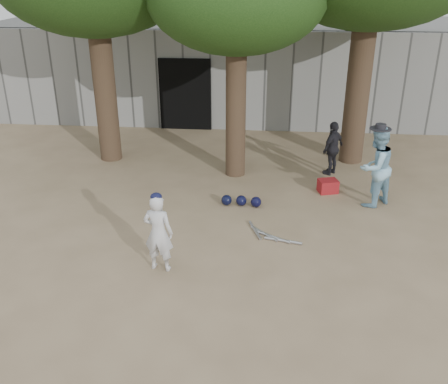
# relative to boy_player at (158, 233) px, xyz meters

# --- Properties ---
(ground) EXTENTS (70.00, 70.00, 0.00)m
(ground) POSITION_rel_boy_player_xyz_m (0.40, 0.18, -0.70)
(ground) COLOR #937C5E
(ground) RESTS_ON ground
(boy_player) EXTENTS (0.55, 0.40, 1.39)m
(boy_player) POSITION_rel_boy_player_xyz_m (0.00, 0.00, 0.00)
(boy_player) COLOR silver
(boy_player) RESTS_ON ground
(spectator_blue) EXTENTS (1.07, 1.05, 1.74)m
(spectator_blue) POSITION_rel_boy_player_xyz_m (4.06, 2.89, 0.18)
(spectator_blue) COLOR #8CBED8
(spectator_blue) RESTS_ON ground
(spectator_dark) EXTENTS (0.74, 0.82, 1.34)m
(spectator_dark) POSITION_rel_boy_player_xyz_m (3.38, 4.59, -0.02)
(spectator_dark) COLOR black
(spectator_dark) RESTS_ON ground
(red_bag) EXTENTS (0.49, 0.42, 0.30)m
(red_bag) POSITION_rel_boy_player_xyz_m (3.19, 3.45, -0.55)
(red_bag) COLOR maroon
(red_bag) RESTS_ON ground
(back_building) EXTENTS (16.00, 5.24, 3.00)m
(back_building) POSITION_rel_boy_player_xyz_m (0.40, 10.51, 0.80)
(back_building) COLOR gray
(back_building) RESTS_ON ground
(helmet_row) EXTENTS (0.87, 0.27, 0.23)m
(helmet_row) POSITION_rel_boy_player_xyz_m (1.25, 2.57, -0.58)
(helmet_row) COLOR black
(helmet_row) RESTS_ON ground
(bat_pile) EXTENTS (1.04, 0.82, 0.06)m
(bat_pile) POSITION_rel_boy_player_xyz_m (1.86, 1.26, -0.67)
(bat_pile) COLOR #A8A9AF
(bat_pile) RESTS_ON ground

